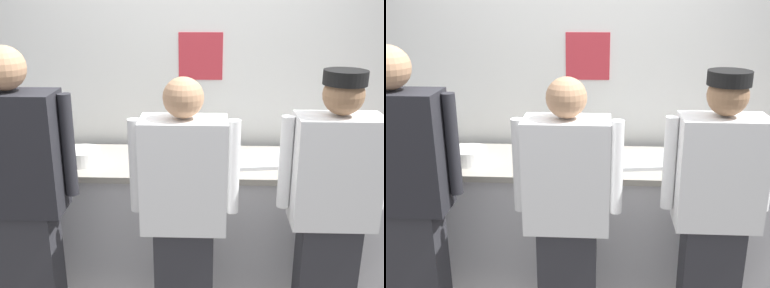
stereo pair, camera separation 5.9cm
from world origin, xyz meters
TOP-DOWN VIEW (x-y plane):
  - wall_back at (0.00, 0.79)m, footprint 4.96×0.11m
  - prep_counter at (0.00, 0.34)m, footprint 3.16×0.64m
  - chef_near_left at (-0.89, -0.31)m, footprint 0.63×0.24m
  - chef_center at (0.01, -0.34)m, footprint 0.59×0.24m
  - chef_far_right at (0.81, -0.27)m, footprint 0.59×0.24m
  - plate_stack_front at (-0.70, 0.26)m, footprint 0.24×0.24m
  - plate_stack_rear at (0.93, 0.27)m, footprint 0.24×0.24m
  - mixing_bowl_steel at (-1.12, 0.36)m, footprint 0.40×0.40m
  - sheet_tray at (0.46, 0.35)m, footprint 0.50×0.41m
  - squeeze_bottle_primary at (0.16, 0.15)m, footprint 0.05×0.05m
  - squeeze_bottle_secondary at (1.23, 0.29)m, footprint 0.06×0.06m
  - ramekin_orange_sauce at (0.00, 0.28)m, footprint 0.08×0.08m
  - ramekin_yellow_sauce at (-0.12, 0.41)m, footprint 0.08×0.08m
  - deli_cup at (0.20, 0.50)m, footprint 0.09×0.09m

SIDE VIEW (x-z plane):
  - prep_counter at x=0.00m, z-range 0.00..0.90m
  - chef_center at x=0.01m, z-range 0.04..1.63m
  - chef_far_right at x=0.81m, z-range 0.05..1.66m
  - sheet_tray at x=0.46m, z-range 0.89..0.92m
  - ramekin_yellow_sauce at x=-0.12m, z-range 0.90..0.93m
  - chef_near_left at x=-0.89m, z-range 0.05..1.78m
  - ramekin_orange_sauce at x=0.00m, z-range 0.90..0.94m
  - plate_stack_rear at x=0.93m, z-range 0.89..0.95m
  - deli_cup at x=0.20m, z-range 0.89..0.99m
  - plate_stack_front at x=-0.70m, z-range 0.89..0.99m
  - mixing_bowl_steel at x=-1.12m, z-range 0.89..1.02m
  - squeeze_bottle_secondary at x=1.23m, z-range 0.89..1.07m
  - squeeze_bottle_primary at x=0.16m, z-range 0.89..1.10m
  - wall_back at x=0.00m, z-range 0.00..2.72m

